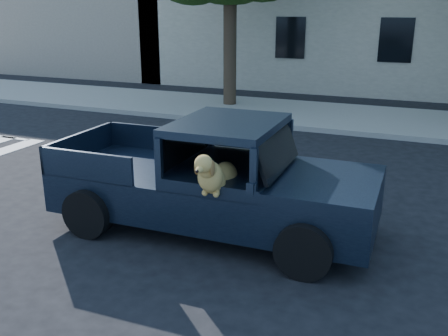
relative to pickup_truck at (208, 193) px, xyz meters
The scene contains 4 objects.
ground 0.84m from the pickup_truck, 25.29° to the right, with size 120.00×120.00×0.00m, color black.
far_sidewalk 8.98m from the pickup_truck, 86.62° to the left, with size 60.00×4.00×0.15m, color gray.
lane_stripes 4.08m from the pickup_truck, 51.24° to the left, with size 21.60×0.14×0.01m, color silver, non-canonical shape.
pickup_truck is the anchor object (origin of this frame).
Camera 1 is at (2.53, -6.33, 3.34)m, focal length 40.00 mm.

